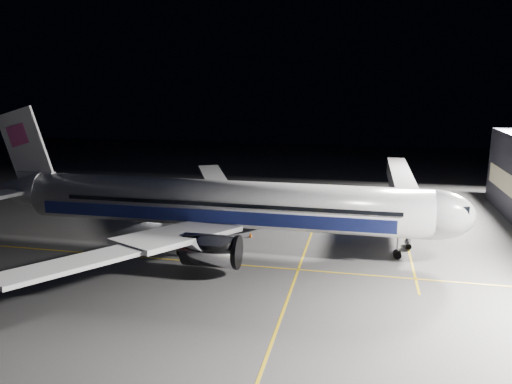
{
  "coord_description": "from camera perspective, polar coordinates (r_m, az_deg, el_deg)",
  "views": [
    {
      "loc": [
        16.23,
        -55.84,
        19.75
      ],
      "look_at": [
        3.22,
        3.91,
        6.0
      ],
      "focal_mm": 35.0,
      "sensor_mm": 36.0,
      "label": 1
    }
  ],
  "objects": [
    {
      "name": "safety_cone_c",
      "position": [
        72.44,
        -5.32,
        -2.96
      ],
      "size": [
        0.39,
        0.39,
        0.59
      ],
      "primitive_type": "cone",
      "color": "orange",
      "rests_on": "ground"
    },
    {
      "name": "guide_line_side",
      "position": [
        68.98,
        16.6,
        -4.51
      ],
      "size": [
        0.25,
        40.0,
        0.01
      ],
      "primitive_type": "cube",
      "color": "gold",
      "rests_on": "ground"
    },
    {
      "name": "ground",
      "position": [
        61.41,
        -3.74,
        -6.11
      ],
      "size": [
        200.0,
        200.0,
        0.0
      ],
      "primitive_type": "plane",
      "color": "#4C4C4F",
      "rests_on": "ground"
    },
    {
      "name": "baggage_tug",
      "position": [
        75.07,
        -11.02,
        -2.26
      ],
      "size": [
        2.29,
        1.91,
        1.54
      ],
      "rotation": [
        0.0,
        0.0,
        0.11
      ],
      "color": "black",
      "rests_on": "ground"
    },
    {
      "name": "safety_cone_b",
      "position": [
        66.1,
        -6.14,
        -4.53
      ],
      "size": [
        0.38,
        0.38,
        0.57
      ],
      "primitive_type": "cone",
      "color": "orange",
      "rests_on": "ground"
    },
    {
      "name": "guide_line_cross",
      "position": [
        56.01,
        -5.44,
        -8.03
      ],
      "size": [
        70.0,
        0.25,
        0.01
      ],
      "primitive_type": "cube",
      "color": "gold",
      "rests_on": "ground"
    },
    {
      "name": "guide_line_main",
      "position": [
        59.55,
        5.62,
        -6.75
      ],
      "size": [
        0.25,
        80.0,
        0.01
      ],
      "primitive_type": "cube",
      "color": "gold",
      "rests_on": "ground"
    },
    {
      "name": "airliner",
      "position": [
        60.25,
        -4.79,
        -1.38
      ],
      "size": [
        61.48,
        54.22,
        16.64
      ],
      "color": "silver",
      "rests_on": "ground"
    },
    {
      "name": "safety_cone_a",
      "position": [
        64.39,
        -0.64,
        -4.87
      ],
      "size": [
        0.45,
        0.45,
        0.68
      ],
      "primitive_type": "cone",
      "color": "orange",
      "rests_on": "ground"
    },
    {
      "name": "jet_bridge",
      "position": [
        75.65,
        16.4,
        0.59
      ],
      "size": [
        3.6,
        34.4,
        6.3
      ],
      "color": "#B2B2B7",
      "rests_on": "ground"
    }
  ]
}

